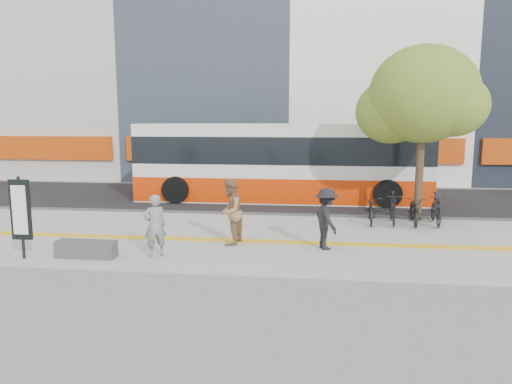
# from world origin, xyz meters

# --- Properties ---
(ground) EXTENTS (120.00, 120.00, 0.00)m
(ground) POSITION_xyz_m (0.00, 0.00, 0.00)
(ground) COLOR slate
(ground) RESTS_ON ground
(sidewalk) EXTENTS (40.00, 7.00, 0.08)m
(sidewalk) POSITION_xyz_m (0.00, 1.50, 0.04)
(sidewalk) COLOR gray
(sidewalk) RESTS_ON ground
(tactile_strip) EXTENTS (40.00, 0.45, 0.01)m
(tactile_strip) POSITION_xyz_m (0.00, 1.00, 0.09)
(tactile_strip) COLOR yellow
(tactile_strip) RESTS_ON sidewalk
(street) EXTENTS (40.00, 8.00, 0.06)m
(street) POSITION_xyz_m (0.00, 9.00, 0.03)
(street) COLOR black
(street) RESTS_ON ground
(curb) EXTENTS (40.00, 0.25, 0.14)m
(curb) POSITION_xyz_m (0.00, 5.00, 0.07)
(curb) COLOR #353537
(curb) RESTS_ON ground
(bench) EXTENTS (1.60, 0.45, 0.45)m
(bench) POSITION_xyz_m (-2.60, -1.20, 0.30)
(bench) COLOR #353537
(bench) RESTS_ON sidewalk
(signboard) EXTENTS (0.55, 0.10, 2.20)m
(signboard) POSITION_xyz_m (-4.20, -1.51, 1.37)
(signboard) COLOR black
(signboard) RESTS_ON sidewalk
(street_tree) EXTENTS (4.40, 3.80, 6.31)m
(street_tree) POSITION_xyz_m (7.18, 4.82, 4.51)
(street_tree) COLOR #342218
(street_tree) RESTS_ON sidewalk
(bus) EXTENTS (12.98, 3.08, 3.46)m
(bus) POSITION_xyz_m (1.95, 8.50, 1.69)
(bus) COLOR silver
(bus) RESTS_ON street
(bicycle_row) EXTENTS (2.95, 1.95, 1.11)m
(bicycle_row) POSITION_xyz_m (6.55, 4.00, 0.61)
(bicycle_row) COLOR black
(bicycle_row) RESTS_ON sidewalk
(seated_woman) EXTENTS (0.73, 0.67, 1.68)m
(seated_woman) POSITION_xyz_m (-0.80, -0.85, 0.92)
(seated_woman) COLOR black
(seated_woman) RESTS_ON sidewalk
(pedestrian_tan) EXTENTS (0.93, 1.09, 1.95)m
(pedestrian_tan) POSITION_xyz_m (1.00, 0.60, 1.05)
(pedestrian_tan) COLOR olive
(pedestrian_tan) RESTS_ON sidewalk
(pedestrian_dark) EXTENTS (1.01, 1.29, 1.76)m
(pedestrian_dark) POSITION_xyz_m (3.79, 0.40, 0.96)
(pedestrian_dark) COLOR black
(pedestrian_dark) RESTS_ON sidewalk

